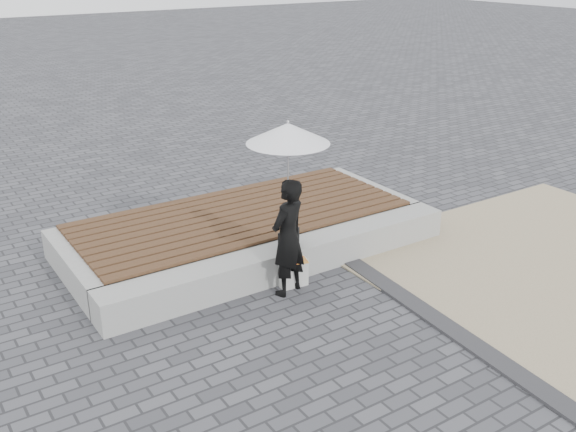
% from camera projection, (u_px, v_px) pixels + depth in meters
% --- Properties ---
extents(ground, '(80.00, 80.00, 0.00)m').
position_uv_depth(ground, '(367.00, 329.00, 7.22)').
color(ground, '#4A4A4F').
rests_on(ground, ground).
extents(edging_band, '(0.61, 5.20, 0.04)m').
position_uv_depth(edging_band, '(449.00, 328.00, 7.20)').
color(edging_band, '#303032').
rests_on(edging_band, ground).
extents(seating_ledge, '(5.00, 0.45, 0.40)m').
position_uv_depth(seating_ledge, '(287.00, 259.00, 8.38)').
color(seating_ledge, '#999994').
rests_on(seating_ledge, ground).
extents(timber_platform, '(5.00, 2.00, 0.40)m').
position_uv_depth(timber_platform, '(241.00, 228.00, 9.31)').
color(timber_platform, '#A6A6A1').
rests_on(timber_platform, ground).
extents(timber_decking, '(4.60, 2.00, 0.04)m').
position_uv_depth(timber_decking, '(241.00, 214.00, 9.23)').
color(timber_decking, '#533921').
rests_on(timber_decking, timber_platform).
extents(woman, '(0.62, 0.51, 1.45)m').
position_uv_depth(woman, '(288.00, 238.00, 7.73)').
color(woman, black).
rests_on(woman, ground).
extents(parasol, '(0.94, 0.94, 1.21)m').
position_uv_depth(parasol, '(288.00, 133.00, 7.25)').
color(parasol, '#B9B9BE').
rests_on(parasol, ground).
extents(handbag, '(0.33, 0.22, 0.22)m').
position_uv_depth(handbag, '(289.00, 238.00, 8.23)').
color(handbag, black).
rests_on(handbag, seating_ledge).
extents(canvas_tote, '(0.36, 0.18, 0.36)m').
position_uv_depth(canvas_tote, '(294.00, 273.00, 8.08)').
color(canvas_tote, '#BBBBB6').
rests_on(canvas_tote, ground).
extents(magazine, '(0.32, 0.27, 0.01)m').
position_uv_depth(magazine, '(296.00, 261.00, 7.97)').
color(magazine, red).
rests_on(magazine, canvas_tote).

